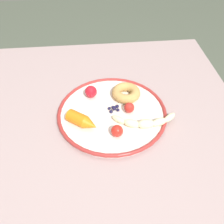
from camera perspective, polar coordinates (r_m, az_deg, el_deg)
name	(u,v)px	position (r m, az deg, el deg)	size (l,w,h in m)	color
ground_plane	(107,219)	(1.39, -1.15, -23.29)	(6.00, 6.00, 0.00)	#4E5647
dining_table	(104,144)	(0.84, -1.76, -7.23)	(1.01, 0.93, 0.71)	#A78F8E
plate	(112,113)	(0.81, 0.00, -0.15)	(0.35, 0.35, 0.02)	silver
banana	(145,122)	(0.77, 7.59, -2.26)	(0.07, 0.21, 0.03)	#EFEAAE
carrot_orange	(83,121)	(0.76, -6.73, -2.04)	(0.09, 0.10, 0.04)	orange
donut	(126,93)	(0.86, 3.24, 4.41)	(0.10, 0.10, 0.03)	tan
blueberry_pile	(114,108)	(0.81, 0.50, 0.81)	(0.03, 0.04, 0.02)	#191638
tomato_near	(129,108)	(0.80, 3.94, 1.00)	(0.03, 0.03, 0.03)	red
tomato_mid	(117,131)	(0.73, 1.17, -4.35)	(0.04, 0.04, 0.04)	red
tomato_far	(91,92)	(0.85, -4.84, 4.65)	(0.04, 0.04, 0.04)	red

